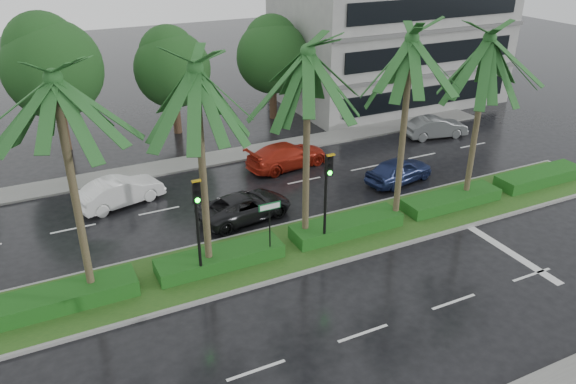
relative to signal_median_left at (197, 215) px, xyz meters
name	(u,v)px	position (x,y,z in m)	size (l,w,h in m)	color
ground	(297,262)	(4.00, -0.30, -3.00)	(120.00, 120.00, 0.00)	black
far_sidewalk	(205,160)	(4.00, 11.70, -2.94)	(40.00, 2.00, 0.12)	slate
median	(287,249)	(4.00, 0.70, -2.92)	(36.00, 4.00, 0.15)	gray
hedge	(287,241)	(4.00, 0.70, -2.55)	(35.20, 1.40, 0.60)	#144615
lane_markings	(364,249)	(7.04, -0.73, -2.99)	(34.00, 13.06, 0.01)	silver
palm_row	(255,77)	(2.75, 0.72, 4.67)	(26.30, 4.20, 9.19)	#3F3724
signal_median_left	(197,215)	(0.00, 0.00, 0.00)	(0.34, 0.42, 4.36)	black
signal_median_right	(327,187)	(5.50, 0.00, 0.00)	(0.34, 0.42, 4.36)	black
street_sign	(270,217)	(3.00, 0.18, -0.87)	(0.95, 0.09, 2.60)	black
bg_trees	(178,59)	(4.46, 17.29, 1.81)	(32.91, 5.73, 8.27)	#332117
building	(391,20)	(21.00, 17.70, 3.00)	(16.00, 10.00, 12.00)	gray
car_white	(120,191)	(-1.50, 8.23, -2.29)	(4.30, 1.50, 1.42)	white
car_darkgrey	(245,206)	(3.50, 4.17, -2.37)	(4.55, 2.10, 1.27)	black
car_red	(287,155)	(8.00, 8.80, -2.29)	(4.88, 1.98, 1.42)	#A42011
car_blue	(399,170)	(12.50, 4.32, -2.32)	(4.01, 1.61, 1.37)	navy
car_grey	(436,127)	(18.81, 8.97, -2.32)	(4.09, 1.43, 1.35)	#5B5F60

